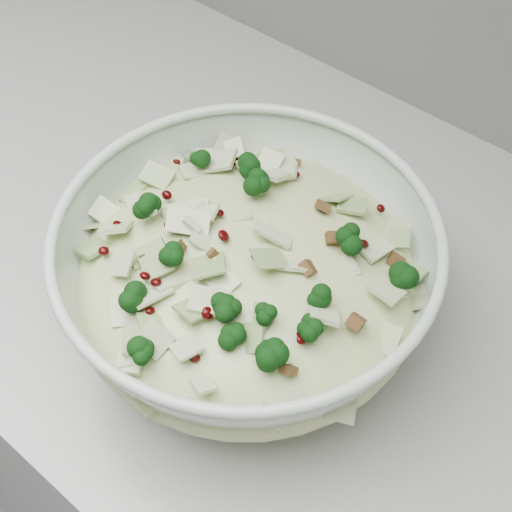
{
  "coord_description": "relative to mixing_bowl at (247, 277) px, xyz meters",
  "views": [
    {
      "loc": [
        0.53,
        1.34,
        1.44
      ],
      "look_at": [
        0.3,
        1.62,
        0.99
      ],
      "focal_mm": 50.0,
      "sensor_mm": 36.0,
      "label": 1
    }
  ],
  "objects": [
    {
      "name": "salad",
      "position": [
        0.0,
        0.0,
        0.02
      ],
      "size": [
        0.35,
        0.35,
        0.13
      ],
      "rotation": [
        0.0,
        0.0,
        -0.22
      ],
      "color": "beige",
      "rests_on": "mixing_bowl"
    },
    {
      "name": "counter",
      "position": [
        -0.29,
        0.09,
        -0.52
      ],
      "size": [
        3.6,
        0.6,
        0.9
      ],
      "primitive_type": "cube",
      "color": "#A7A7A3",
      "rests_on": "floor"
    },
    {
      "name": "mixing_bowl",
      "position": [
        0.0,
        0.0,
        0.0
      ],
      "size": [
        0.39,
        0.39,
        0.13
      ],
      "rotation": [
        0.0,
        0.0,
        -0.3
      ],
      "color": "silver",
      "rests_on": "counter"
    }
  ]
}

